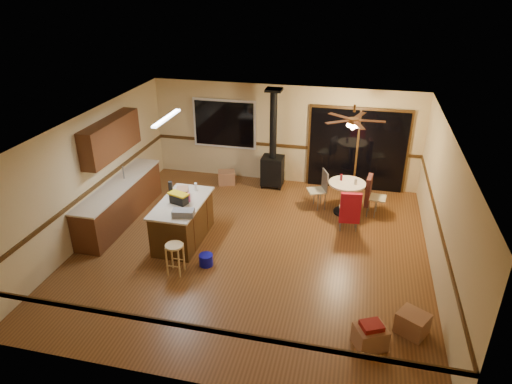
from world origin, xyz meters
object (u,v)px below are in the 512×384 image
(bar_stool, at_px, (175,259))
(chair_right, at_px, (370,191))
(toolbox_grey, at_px, (183,213))
(blue_bucket, at_px, (206,260))
(box_under_window, at_px, (227,178))
(box_corner_b, at_px, (412,323))
(dining_table, at_px, (346,192))
(box_corner_a, at_px, (370,337))
(chair_left, at_px, (321,185))
(kitchen_island, at_px, (183,221))
(chair_near, at_px, (350,208))
(wood_stove, at_px, (273,161))
(toolbox_black, at_px, (179,199))

(bar_stool, relative_size, chair_right, 0.88)
(toolbox_grey, distance_m, blue_bucket, 1.01)
(box_under_window, distance_m, box_corner_b, 6.47)
(dining_table, height_order, box_corner_a, dining_table)
(dining_table, xyz_separation_m, chair_left, (-0.60, 0.14, 0.06))
(chair_right, height_order, box_under_window, chair_right)
(bar_stool, height_order, dining_table, dining_table)
(toolbox_grey, bearing_deg, dining_table, 40.32)
(box_under_window, bearing_deg, blue_bucket, -79.57)
(kitchen_island, bearing_deg, chair_near, 18.32)
(wood_stove, relative_size, box_corner_b, 5.63)
(wood_stove, xyz_separation_m, blue_bucket, (-0.54, -3.83, -0.62))
(box_corner_a, bearing_deg, dining_table, 98.24)
(toolbox_black, xyz_separation_m, dining_table, (3.28, 2.07, -0.47))
(toolbox_grey, relative_size, box_corner_a, 0.91)
(wood_stove, xyz_separation_m, toolbox_grey, (-1.04, -3.59, 0.24))
(blue_bucket, height_order, chair_left, chair_left)
(chair_left, relative_size, box_corner_b, 1.18)
(toolbox_black, distance_m, chair_right, 4.37)
(dining_table, bearing_deg, kitchen_island, -148.44)
(toolbox_black, distance_m, blue_bucket, 1.37)
(chair_right, bearing_deg, dining_table, -172.01)
(wood_stove, bearing_deg, kitchen_island, -113.09)
(kitchen_island, xyz_separation_m, box_under_window, (0.07, 2.93, -0.28))
(chair_left, bearing_deg, toolbox_grey, -131.73)
(box_corner_b, bearing_deg, chair_right, 100.81)
(dining_table, xyz_separation_m, chair_right, (0.52, 0.07, 0.07))
(box_corner_a, bearing_deg, chair_left, 105.54)
(box_corner_a, distance_m, box_corner_b, 0.78)
(box_corner_a, bearing_deg, chair_right, 91.24)
(dining_table, bearing_deg, toolbox_black, -147.72)
(bar_stool, bearing_deg, toolbox_black, 105.88)
(bar_stool, distance_m, blue_bucket, 0.63)
(wood_stove, xyz_separation_m, box_under_window, (-1.23, -0.12, -0.55))
(bar_stool, bearing_deg, toolbox_grey, 92.64)
(kitchen_island, distance_m, chair_near, 3.56)
(toolbox_grey, relative_size, toolbox_black, 1.18)
(box_under_window, distance_m, box_corner_a, 6.40)
(blue_bucket, relative_size, dining_table, 0.32)
(toolbox_black, bearing_deg, chair_left, 39.59)
(bar_stool, height_order, blue_bucket, bar_stool)
(kitchen_island, relative_size, box_under_window, 3.79)
(dining_table, height_order, chair_left, chair_left)
(chair_left, bearing_deg, toolbox_black, -140.41)
(wood_stove, distance_m, dining_table, 2.23)
(wood_stove, relative_size, bar_stool, 4.09)
(chair_left, distance_m, box_corner_a, 4.55)
(toolbox_grey, height_order, toolbox_black, toolbox_black)
(kitchen_island, distance_m, toolbox_black, 0.55)
(dining_table, distance_m, chair_left, 0.62)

